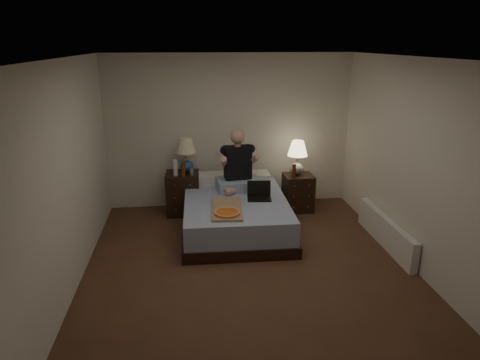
{
  "coord_description": "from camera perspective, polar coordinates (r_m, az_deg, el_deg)",
  "views": [
    {
      "loc": [
        -0.69,
        -4.64,
        2.67
      ],
      "look_at": [
        0.0,
        0.9,
        0.85
      ],
      "focal_mm": 32.0,
      "sensor_mm": 36.0,
      "label": 1
    }
  ],
  "objects": [
    {
      "name": "beer_bottle_left",
      "position": [
        6.62,
        -7.57,
        1.41
      ],
      "size": [
        0.06,
        0.06,
        0.23
      ],
      "primitive_type": "cylinder",
      "color": "#512A0B",
      "rests_on": "nightstand_left"
    },
    {
      "name": "ceiling",
      "position": [
        4.69,
        1.41,
        15.98
      ],
      "size": [
        4.0,
        4.5,
        0.0
      ],
      "primitive_type": "cube",
      "rotation": [
        3.14,
        0.0,
        0.0
      ],
      "color": "white",
      "rests_on": "ground"
    },
    {
      "name": "water_bottle",
      "position": [
        6.68,
        -8.61,
        1.6
      ],
      "size": [
        0.07,
        0.07,
        0.25
      ],
      "primitive_type": "cylinder",
      "color": "silver",
      "rests_on": "nightstand_left"
    },
    {
      "name": "floor",
      "position": [
        5.39,
        1.21,
        -11.6
      ],
      "size": [
        4.0,
        4.5,
        0.0
      ],
      "primitive_type": "cube",
      "color": "brown",
      "rests_on": "ground"
    },
    {
      "name": "nightstand_left",
      "position": [
        6.93,
        -7.61,
        -1.75
      ],
      "size": [
        0.53,
        0.48,
        0.68
      ],
      "primitive_type": "cube",
      "rotation": [
        0.0,
        0.0,
        -0.03
      ],
      "color": "black",
      "rests_on": "floor"
    },
    {
      "name": "nightstand_right",
      "position": [
        7.08,
        7.73,
        -1.67
      ],
      "size": [
        0.47,
        0.42,
        0.6
      ],
      "primitive_type": "cube",
      "rotation": [
        0.0,
        0.0,
        0.02
      ],
      "color": "black",
      "rests_on": "floor"
    },
    {
      "name": "laptop",
      "position": [
        6.15,
        2.6,
        -1.53
      ],
      "size": [
        0.37,
        0.32,
        0.24
      ],
      "primitive_type": null,
      "rotation": [
        0.0,
        0.0,
        -0.11
      ],
      "color": "black",
      "rests_on": "bed"
    },
    {
      "name": "bed",
      "position": [
        6.3,
        -0.61,
        -4.6
      ],
      "size": [
        1.51,
        1.99,
        0.49
      ],
      "primitive_type": "cube",
      "rotation": [
        0.0,
        0.0,
        -0.02
      ],
      "color": "#556EAB",
      "rests_on": "floor"
    },
    {
      "name": "wall_left",
      "position": [
        5.02,
        -21.9,
        0.3
      ],
      "size": [
        0.0,
        4.5,
        2.5
      ],
      "primitive_type": "cube",
      "rotation": [
        1.57,
        0.0,
        1.57
      ],
      "color": "silver",
      "rests_on": "ground"
    },
    {
      "name": "lamp_right",
      "position": [
        6.94,
        7.65,
        2.96
      ],
      "size": [
        0.32,
        0.32,
        0.56
      ],
      "primitive_type": null,
      "rotation": [
        0.0,
        0.0,
        0.01
      ],
      "color": "#9A9B92",
      "rests_on": "nightstand_right"
    },
    {
      "name": "soda_can",
      "position": [
        6.7,
        -6.52,
        1.07
      ],
      "size": [
        0.07,
        0.07,
        0.1
      ],
      "primitive_type": "cylinder",
      "color": "#A5A6A1",
      "rests_on": "nightstand_left"
    },
    {
      "name": "beer_bottle_right",
      "position": [
        6.81,
        7.22,
        1.22
      ],
      "size": [
        0.06,
        0.06,
        0.23
      ],
      "primitive_type": "cylinder",
      "color": "#5E200D",
      "rests_on": "nightstand_right"
    },
    {
      "name": "pizza_box",
      "position": [
        5.59,
        -1.72,
        -4.48
      ],
      "size": [
        0.46,
        0.79,
        0.08
      ],
      "primitive_type": null,
      "rotation": [
        0.0,
        0.0,
        -0.08
      ],
      "color": "#A28461",
      "rests_on": "bed"
    },
    {
      "name": "wall_right",
      "position": [
        5.55,
        22.22,
        1.86
      ],
      "size": [
        0.0,
        4.5,
        2.5
      ],
      "primitive_type": "cube",
      "rotation": [
        1.57,
        0.0,
        -1.57
      ],
      "color": "silver",
      "rests_on": "ground"
    },
    {
      "name": "wall_front",
      "position": [
        2.86,
        8.0,
        -11.88
      ],
      "size": [
        4.0,
        0.0,
        2.5
      ],
      "primitive_type": "cube",
      "rotation": [
        -1.57,
        0.0,
        0.0
      ],
      "color": "silver",
      "rests_on": "ground"
    },
    {
      "name": "wall_back",
      "position": [
        7.07,
        -1.36,
        6.47
      ],
      "size": [
        4.0,
        0.0,
        2.5
      ],
      "primitive_type": "cube",
      "rotation": [
        1.57,
        0.0,
        0.0
      ],
      "color": "silver",
      "rests_on": "ground"
    },
    {
      "name": "person",
      "position": [
        6.46,
        -0.21,
        2.65
      ],
      "size": [
        0.71,
        0.58,
        0.93
      ],
      "primitive_type": null,
      "rotation": [
        0.0,
        0.0,
        0.1
      ],
      "color": "black",
      "rests_on": "bed"
    },
    {
      "name": "radiator",
      "position": [
        6.18,
        18.82,
        -6.54
      ],
      "size": [
        0.1,
        1.6,
        0.4
      ],
      "primitive_type": "cube",
      "color": "silver",
      "rests_on": "floor"
    },
    {
      "name": "lamp_left",
      "position": [
        6.8,
        -7.18,
        3.32
      ],
      "size": [
        0.37,
        0.37,
        0.56
      ],
      "primitive_type": null,
      "rotation": [
        0.0,
        0.0,
        -0.17
      ],
      "color": "#26448C",
      "rests_on": "nightstand_left"
    }
  ]
}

